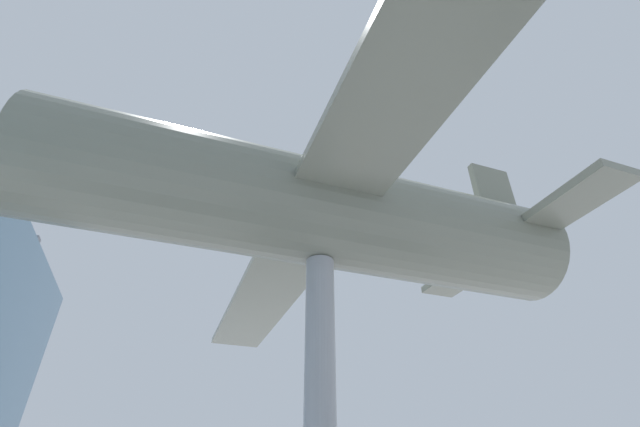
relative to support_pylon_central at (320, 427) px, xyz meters
The scene contains 2 objects.
support_pylon_central is the anchor object (origin of this frame).
suspended_airplane 3.90m from the support_pylon_central, 90.90° to the left, with size 18.84×12.44×3.49m.
Camera 1 is at (-6.79, 2.33, 1.98)m, focal length 24.00 mm.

